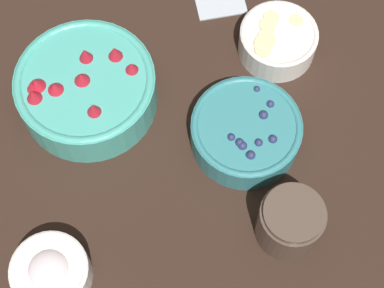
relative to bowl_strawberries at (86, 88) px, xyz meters
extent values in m
plane|color=black|center=(-0.08, -0.14, -0.05)|extent=(4.00, 4.00, 0.00)
cylinder|color=#47AD9E|center=(0.00, 0.00, -0.01)|extent=(0.23, 0.23, 0.07)
torus|color=#47AD9E|center=(0.00, 0.00, 0.02)|extent=(0.23, 0.23, 0.02)
cylinder|color=#B21928|center=(0.00, 0.00, 0.01)|extent=(0.19, 0.19, 0.02)
cone|color=#B21928|center=(-0.02, 0.04, 0.03)|extent=(0.05, 0.05, 0.02)
cone|color=#B21928|center=(-0.01, 0.07, 0.03)|extent=(0.04, 0.04, 0.02)
cone|color=#B21928|center=(-0.02, 0.08, 0.03)|extent=(0.03, 0.03, 0.02)
cone|color=#B21928|center=(0.02, -0.08, 0.04)|extent=(0.04, 0.04, 0.02)
cone|color=#B21928|center=(-0.03, 0.08, 0.04)|extent=(0.04, 0.04, 0.03)
cone|color=#B21928|center=(0.04, -0.05, 0.04)|extent=(0.03, 0.03, 0.03)
cone|color=#B21928|center=(-0.06, -0.02, 0.04)|extent=(0.03, 0.03, 0.03)
cone|color=#B21928|center=(0.00, 0.00, 0.04)|extent=(0.03, 0.03, 0.02)
cone|color=#B21928|center=(0.04, 0.00, 0.04)|extent=(0.04, 0.04, 0.03)
cylinder|color=teal|center=(-0.08, -0.26, -0.02)|extent=(0.18, 0.18, 0.06)
torus|color=teal|center=(-0.08, -0.26, 0.01)|extent=(0.18, 0.18, 0.01)
cylinder|color=navy|center=(-0.08, -0.26, 0.00)|extent=(0.14, 0.14, 0.02)
sphere|color=navy|center=(-0.12, -0.25, 0.01)|extent=(0.01, 0.01, 0.01)
sphere|color=navy|center=(-0.02, -0.28, 0.01)|extent=(0.01, 0.01, 0.01)
sphere|color=navy|center=(-0.13, -0.26, 0.01)|extent=(0.01, 0.01, 0.01)
sphere|color=navy|center=(-0.11, -0.30, 0.01)|extent=(0.01, 0.01, 0.01)
sphere|color=navy|center=(-0.04, -0.30, 0.01)|extent=(0.01, 0.01, 0.01)
sphere|color=navy|center=(-0.10, -0.23, 0.01)|extent=(0.01, 0.01, 0.01)
sphere|color=navy|center=(-0.06, -0.29, 0.01)|extent=(0.01, 0.01, 0.01)
sphere|color=navy|center=(-0.11, -0.28, 0.01)|extent=(0.01, 0.01, 0.01)
sphere|color=navy|center=(-0.13, -0.26, 0.01)|extent=(0.01, 0.01, 0.01)
sphere|color=navy|center=(-0.11, -0.25, 0.01)|extent=(0.01, 0.01, 0.01)
cylinder|color=white|center=(0.09, -0.33, -0.02)|extent=(0.14, 0.14, 0.05)
torus|color=white|center=(0.09, -0.33, 0.01)|extent=(0.14, 0.14, 0.01)
cylinder|color=beige|center=(0.09, -0.33, 0.00)|extent=(0.11, 0.11, 0.02)
cylinder|color=beige|center=(0.12, -0.32, 0.01)|extent=(0.03, 0.03, 0.01)
cylinder|color=beige|center=(0.09, -0.30, 0.01)|extent=(0.03, 0.03, 0.01)
cylinder|color=beige|center=(0.08, -0.31, 0.01)|extent=(0.03, 0.03, 0.01)
cylinder|color=beige|center=(0.12, -0.36, 0.01)|extent=(0.03, 0.03, 0.00)
cylinder|color=beige|center=(0.11, -0.31, 0.01)|extent=(0.03, 0.03, 0.01)
cylinder|color=beige|center=(0.06, -0.30, 0.01)|extent=(0.03, 0.03, 0.01)
cylinder|color=beige|center=(0.07, -0.30, 0.01)|extent=(0.03, 0.03, 0.01)
cylinder|color=beige|center=(0.07, -0.30, 0.01)|extent=(0.03, 0.03, 0.01)
cylinder|color=white|center=(-0.30, 0.04, -0.02)|extent=(0.12, 0.12, 0.05)
torus|color=white|center=(-0.30, 0.04, 0.00)|extent=(0.12, 0.12, 0.01)
cylinder|color=silver|center=(-0.30, 0.04, -0.01)|extent=(0.09, 0.09, 0.01)
ellipsoid|color=silver|center=(-0.30, 0.04, 0.00)|extent=(0.06, 0.06, 0.03)
cylinder|color=#4C3D33|center=(-0.24, -0.32, 0.00)|extent=(0.10, 0.10, 0.09)
cylinder|color=#3D2316|center=(-0.24, -0.32, -0.01)|extent=(0.08, 0.08, 0.06)
cylinder|color=#4C3D33|center=(-0.24, -0.32, 0.04)|extent=(0.09, 0.09, 0.01)
camera|label=1|loc=(-0.51, -0.16, 0.93)|focal=60.00mm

